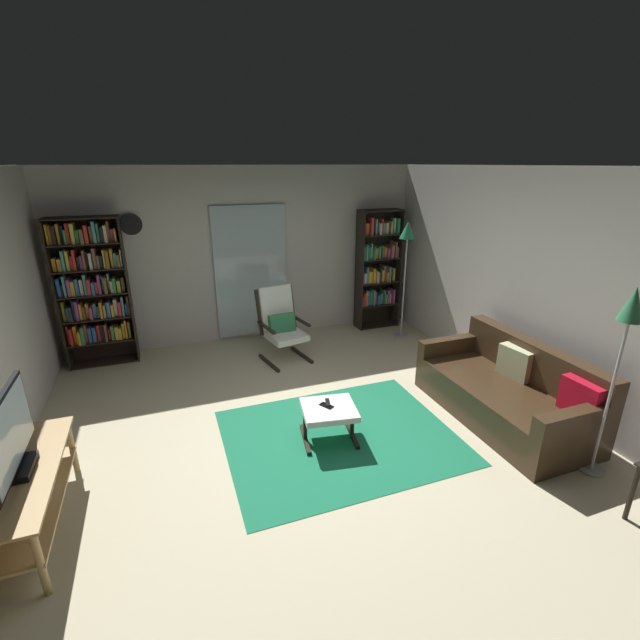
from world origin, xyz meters
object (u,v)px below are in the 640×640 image
(cell_phone, at_px, (326,406))
(wall_clock, at_px, (131,224))
(ottoman, at_px, (329,413))
(bookshelf_near_tv, at_px, (92,288))
(television, at_px, (10,438))
(leather_sofa, at_px, (508,393))
(floor_lamp_by_sofa, at_px, (628,327))
(lounge_armchair, at_px, (281,322))
(bookshelf_near_sofa, at_px, (377,266))
(floor_lamp_by_shelf, at_px, (407,240))
(tv_remote, at_px, (328,403))
(tv_stand, at_px, (25,490))

(cell_phone, relative_size, wall_clock, 0.48)
(ottoman, bearing_deg, bookshelf_near_tv, 129.39)
(television, relative_size, leather_sofa, 0.48)
(floor_lamp_by_sofa, height_order, wall_clock, wall_clock)
(leather_sofa, relative_size, wall_clock, 6.64)
(lounge_armchair, bearing_deg, bookshelf_near_sofa, 21.52)
(floor_lamp_by_sofa, xyz_separation_m, floor_lamp_by_shelf, (0.04, 3.47, 0.14))
(bookshelf_near_sofa, height_order, floor_lamp_by_shelf, bookshelf_near_sofa)
(bookshelf_near_tv, bearing_deg, floor_lamp_by_sofa, -43.00)
(leather_sofa, distance_m, floor_lamp_by_sofa, 1.48)
(bookshelf_near_tv, relative_size, tv_remote, 13.85)
(tv_stand, xyz_separation_m, floor_lamp_by_sofa, (4.58, -0.98, 1.04))
(floor_lamp_by_sofa, bearing_deg, bookshelf_near_tv, 137.00)
(bookshelf_near_sofa, height_order, cell_phone, bookshelf_near_sofa)
(ottoman, distance_m, wall_clock, 3.77)
(cell_phone, height_order, wall_clock, wall_clock)
(lounge_armchair, height_order, tv_remote, lounge_armchair)
(television, relative_size, floor_lamp_by_shelf, 0.51)
(bookshelf_near_tv, distance_m, lounge_armchair, 2.52)
(floor_lamp_by_sofa, bearing_deg, bookshelf_near_sofa, 91.83)
(tv_stand, distance_m, wall_clock, 3.69)
(bookshelf_near_tv, bearing_deg, cell_phone, -50.54)
(lounge_armchair, xyz_separation_m, tv_remote, (-0.07, -1.98, -0.16))
(tv_remote, bearing_deg, bookshelf_near_tv, 146.48)
(floor_lamp_by_shelf, bearing_deg, floor_lamp_by_sofa, -90.72)
(tv_stand, bearing_deg, wall_clock, 75.97)
(tv_stand, xyz_separation_m, bookshelf_near_tv, (0.25, 3.06, 0.72))
(cell_phone, distance_m, wall_clock, 3.71)
(lounge_armchair, relative_size, ottoman, 1.73)
(leather_sofa, bearing_deg, wall_clock, 138.29)
(floor_lamp_by_shelf, distance_m, wall_clock, 3.90)
(tv_stand, height_order, television, television)
(cell_phone, height_order, floor_lamp_by_shelf, floor_lamp_by_shelf)
(bookshelf_near_tv, height_order, cell_phone, bookshelf_near_tv)
(bookshelf_near_sofa, bearing_deg, floor_lamp_by_shelf, -73.48)
(tv_stand, xyz_separation_m, lounge_armchair, (2.61, 2.35, 0.18))
(cell_phone, xyz_separation_m, floor_lamp_by_sofa, (2.08, -1.30, 1.02))
(bookshelf_near_tv, relative_size, leather_sofa, 1.04)
(bookshelf_near_tv, distance_m, bookshelf_near_sofa, 4.20)
(television, height_order, bookshelf_near_sofa, bookshelf_near_sofa)
(tv_stand, relative_size, tv_remote, 9.59)
(bookshelf_near_tv, distance_m, leather_sofa, 5.27)
(lounge_armchair, height_order, wall_clock, wall_clock)
(tv_stand, bearing_deg, bookshelf_near_tv, 85.32)
(floor_lamp_by_sofa, bearing_deg, leather_sofa, 96.02)
(tv_stand, height_order, wall_clock, wall_clock)
(lounge_armchair, distance_m, floor_lamp_by_shelf, 2.26)
(leather_sofa, distance_m, lounge_armchair, 3.00)
(tv_stand, height_order, bookshelf_near_sofa, bookshelf_near_sofa)
(cell_phone, height_order, floor_lamp_by_sofa, floor_lamp_by_sofa)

